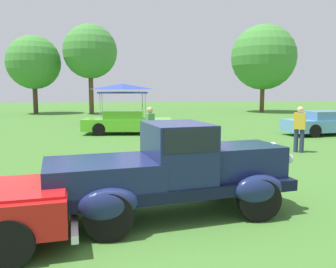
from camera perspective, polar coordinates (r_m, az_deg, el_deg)
name	(u,v)px	position (r m, az deg, el deg)	size (l,w,h in m)	color
ground_plane	(157,220)	(6.36, -1.74, -13.91)	(120.00, 120.00, 0.00)	#42752D
feature_pickup_truck	(173,169)	(6.37, 0.83, -5.70)	(4.62, 2.39, 1.70)	black
show_car_lime	(127,122)	(18.32, -6.76, 1.89)	(4.71, 2.21, 1.22)	#60C62D
show_car_skyblue	(326,123)	(19.57, 24.39, 1.63)	(4.51, 2.22, 1.22)	#669EDB
spectator_near_truck	(299,128)	(13.66, 20.68, 0.97)	(0.47, 0.43, 1.69)	#283351
spectator_between_cars	(150,129)	(12.48, -2.97, 0.88)	(0.31, 0.44, 1.69)	#9E998E
canopy_tent_left_field	(122,88)	(24.45, -7.47, 7.49)	(3.27, 3.27, 2.71)	#B7B7BC
treeline_far_left	(34,62)	(36.14, -21.10, 10.84)	(5.05, 5.05, 7.41)	#47331E
treeline_mid_left	(90,52)	(34.47, -12.61, 12.99)	(5.05, 5.05, 8.40)	brown
treeline_center	(263,57)	(37.59, 15.33, 11.98)	(6.56, 6.56, 8.85)	brown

